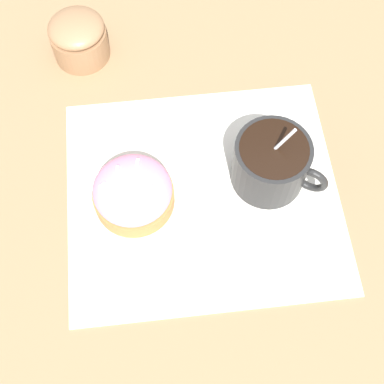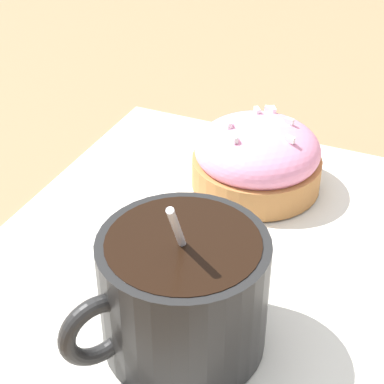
% 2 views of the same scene
% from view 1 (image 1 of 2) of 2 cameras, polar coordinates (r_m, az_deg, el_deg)
% --- Properties ---
extents(ground_plane, '(3.00, 3.00, 0.00)m').
position_cam_1_polar(ground_plane, '(0.66, 1.17, -0.25)').
color(ground_plane, '#93704C').
extents(paper_napkin, '(0.36, 0.32, 0.00)m').
position_cam_1_polar(paper_napkin, '(0.66, 1.17, -0.19)').
color(paper_napkin, white).
rests_on(paper_napkin, ground_plane).
extents(coffee_cup, '(0.10, 0.09, 0.10)m').
position_cam_1_polar(coffee_cup, '(0.64, 8.50, 3.16)').
color(coffee_cup, black).
rests_on(coffee_cup, paper_napkin).
extents(frosted_pastry, '(0.10, 0.10, 0.05)m').
position_cam_1_polar(frosted_pastry, '(0.63, -6.32, -0.05)').
color(frosted_pastry, '#B2753D').
rests_on(frosted_pastry, paper_napkin).
extents(sugar_bowl, '(0.08, 0.08, 0.07)m').
position_cam_1_polar(sugar_bowl, '(0.77, -12.00, 15.78)').
color(sugar_bowl, '#99704C').
rests_on(sugar_bowl, ground_plane).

